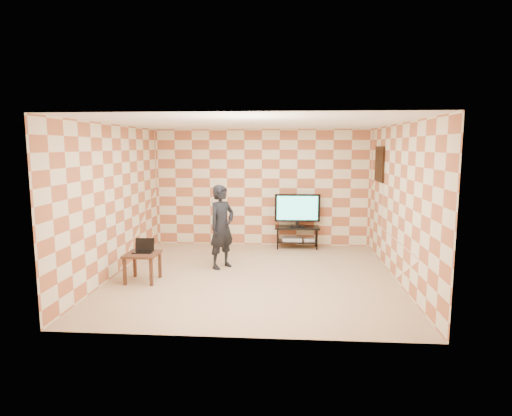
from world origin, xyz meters
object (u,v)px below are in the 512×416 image
object	(u,v)px
tv_stand	(297,232)
side_table	(142,258)
person	(222,227)
tv	(297,209)

from	to	relation	value
tv_stand	side_table	distance (m)	3.78
tv_stand	side_table	world-z (taller)	same
side_table	tv_stand	bearing A→B (deg)	44.22
tv_stand	side_table	bearing A→B (deg)	-135.78
side_table	person	xyz separation A→B (m)	(1.24, 0.93, 0.38)
tv	person	bearing A→B (deg)	-130.86
tv	side_table	xyz separation A→B (m)	(-2.71, -2.63, -0.50)
tv_stand	tv	distance (m)	0.55
person	tv_stand	bearing A→B (deg)	-1.96
side_table	person	size ratio (longest dim) A/B	0.35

